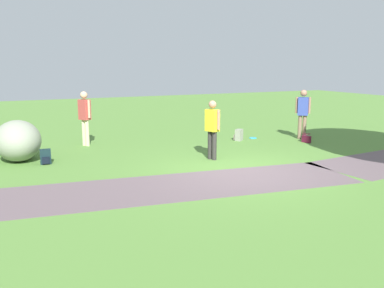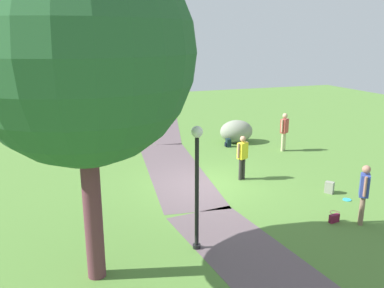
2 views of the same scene
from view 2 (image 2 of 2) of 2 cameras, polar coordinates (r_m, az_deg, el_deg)
name	(u,v)px [view 2 (image 2 of 2)]	position (r m, az deg, el deg)	size (l,w,h in m)	color
ground_plane	(208,185)	(14.46, 2.32, -5.84)	(48.00, 48.00, 0.00)	#527F36
footpath_segment_near	(280,282)	(9.37, 12.47, -18.76)	(8.17, 2.87, 0.01)	#625156
footpath_segment_mid	(175,170)	(15.97, -2.44, -3.78)	(8.20, 3.12, 0.01)	#625156
footpath_segment_far	(161,127)	(23.63, -4.52, 2.44)	(8.28, 4.20, 0.01)	#625156
large_shade_tree	(82,54)	(8.13, -15.50, 12.34)	(4.47, 4.47, 7.10)	brown
lamp_post	(197,174)	(9.60, 0.70, -4.35)	(0.28, 0.28, 3.16)	black
lawn_boulder	(236,131)	(20.12, 6.36, 1.80)	(1.30, 1.72, 1.13)	gray
woman_with_handbag	(364,190)	(12.19, 23.37, -6.09)	(0.43, 0.41, 1.75)	#816550
man_near_boulder	(242,155)	(14.81, 7.22, -1.51)	(0.35, 0.49, 1.67)	#302D2B
passerby_on_path	(284,129)	(18.88, 13.05, 2.09)	(0.38, 0.47, 1.78)	beige
handbag_on_grass	(334,218)	(12.33, 19.67, -9.90)	(0.31, 0.33, 0.31)	maroon
backpack_by_boulder	(228,143)	(19.36, 5.18, 0.16)	(0.30, 0.28, 0.40)	black
spare_backpack_on_lawn	(330,188)	(14.44, 19.06, -5.91)	(0.34, 0.35, 0.40)	gray
frisbee_on_grass	(347,200)	(14.11, 21.28, -7.43)	(0.27, 0.27, 0.02)	#2CABD2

